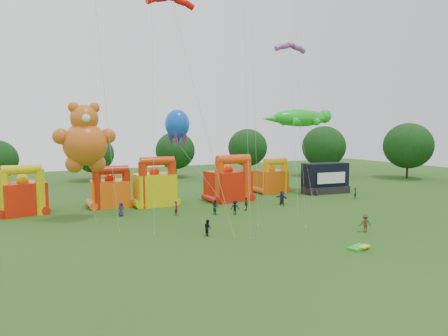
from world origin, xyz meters
name	(u,v)px	position (x,y,z in m)	size (l,w,h in m)	color
ground	(318,259)	(0.00, 0.00, 0.00)	(160.00, 160.00, 0.00)	#224B15
tree_ring	(302,181)	(-1.17, 0.61, 6.26)	(122.83, 124.92, 12.07)	#352314
bouncy_castle_0	(23,195)	(-20.73, 28.81, 2.32)	(5.48, 4.76, 6.07)	red
bouncy_castle_1	(110,191)	(-10.49, 29.00, 2.11)	(5.05, 4.16, 5.53)	#FF600D
bouncy_castle_2	(155,187)	(-4.93, 27.28, 2.52)	(5.07, 4.08, 6.62)	yellow
bouncy_castle_3	(229,183)	(5.58, 26.06, 2.52)	(6.34, 5.47, 6.66)	red
bouncy_castle_4	(272,179)	(15.11, 29.56, 2.14)	(4.60, 3.72, 5.59)	#E4550C
stage_trailer	(325,179)	(22.44, 25.17, 2.33)	(7.66, 3.54, 4.86)	black
teddy_bear_kite	(85,143)	(-14.31, 22.11, 8.69)	(6.69, 4.75, 13.26)	#CB5B16
gecko_kite	(301,123)	(18.67, 26.92, 11.22)	(13.22, 5.84, 13.44)	green
octopus_kite	(196,163)	(1.29, 28.12, 5.37)	(5.02, 11.76, 13.19)	blue
parafoil_kites	(241,113)	(2.04, 16.16, 12.10)	(30.90, 14.05, 32.24)	red
diamond_kites	(235,65)	(-0.51, 12.91, 16.75)	(17.33, 12.19, 37.10)	red
folded_kite_bundle	(359,247)	(4.91, 0.51, 0.14)	(2.20, 1.50, 0.31)	green
spectator_0	(121,209)	(-10.50, 22.60, 0.82)	(0.80, 0.52, 1.63)	#2E2742
spectator_1	(176,208)	(-4.53, 20.13, 0.87)	(0.63, 0.42, 1.74)	maroon
spectator_2	(215,207)	(-0.13, 18.60, 0.90)	(0.88, 0.68, 1.80)	#194023
spectator_3	(235,208)	(1.91, 17.43, 0.86)	(1.11, 0.64, 1.71)	black
spectator_4	(246,204)	(4.32, 18.92, 0.84)	(0.99, 0.41, 1.68)	#43301A
spectator_5	(282,198)	(10.29, 19.71, 0.98)	(1.83, 0.58, 1.97)	#25243D
spectator_6	(282,198)	(10.94, 20.68, 0.77)	(0.75, 0.49, 1.54)	#502116
spectator_7	(355,193)	(22.88, 19.08, 0.82)	(0.60, 0.39, 1.64)	#1B4422
spectator_8	(208,228)	(-4.92, 10.22, 0.79)	(0.77, 0.60, 1.58)	black
spectator_9	(365,223)	(9.67, 4.44, 0.91)	(1.17, 0.67, 1.82)	#443A1B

